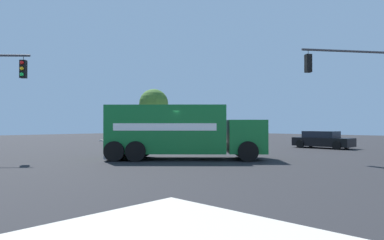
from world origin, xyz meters
TOP-DOWN VIEW (x-y plane):
  - ground_plane at (0.00, 0.00)m, footprint 100.00×100.00m
  - sidewalk_corner_near at (-13.49, -13.49)m, footprint 12.34×12.34m
  - delivery_truck at (0.14, 0.40)m, footprint 7.34×7.67m
  - traffic_light_secondary at (-6.82, 7.13)m, footprint 4.08×3.17m
  - sedan_black at (-13.25, 2.48)m, footprint 2.16×4.36m
  - pedestrian_near_corner at (-12.02, -16.28)m, footprint 0.53×0.26m
  - picket_fence_run at (-13.49, -19.41)m, footprint 6.76×0.05m
  - shade_tree_near at (-14.57, -19.11)m, footprint 3.60×3.60m

SIDE VIEW (x-z plane):
  - ground_plane at x=0.00m, z-range 0.00..0.00m
  - sidewalk_corner_near at x=-13.49m, z-range 0.00..0.14m
  - picket_fence_run at x=-13.49m, z-range 0.15..1.10m
  - sedan_black at x=-13.25m, z-range -0.03..1.28m
  - pedestrian_near_corner at x=-12.02m, z-range 0.26..1.97m
  - delivery_truck at x=0.14m, z-range 0.07..2.86m
  - traffic_light_secondary at x=-6.82m, z-range 1.00..7.00m
  - shade_tree_near at x=-14.57m, z-range 1.37..7.47m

